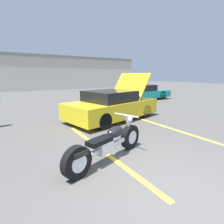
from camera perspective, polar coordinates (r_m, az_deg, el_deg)
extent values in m
plane|color=#514F4C|center=(3.25, 19.73, -24.80)|extent=(80.00, 80.00, 0.00)
cube|color=yellow|center=(4.65, -3.46, -12.23)|extent=(0.12, 4.54, 0.01)
cube|color=yellow|center=(6.55, 20.75, -5.72)|extent=(0.12, 4.54, 0.01)
cube|color=beige|center=(25.42, -27.53, 11.32)|extent=(32.00, 4.00, 4.40)
cube|color=slate|center=(25.53, -27.99, 15.90)|extent=(32.00, 4.20, 0.30)
cylinder|color=black|center=(4.66, 5.90, -8.03)|extent=(0.65, 0.36, 0.63)
cylinder|color=black|center=(3.44, -11.44, -15.81)|extent=(0.65, 0.36, 0.63)
cylinder|color=silver|center=(4.66, 5.90, -8.03)|extent=(0.39, 0.27, 0.35)
cylinder|color=silver|center=(3.44, -11.44, -15.81)|extent=(0.39, 0.27, 0.35)
cylinder|color=silver|center=(3.99, -1.33, -11.25)|extent=(1.47, 0.60, 0.12)
cube|color=silver|center=(3.89, -2.64, -11.30)|extent=(0.42, 0.34, 0.28)
ellipsoid|color=black|center=(4.09, 1.11, -6.49)|extent=(0.58, 0.43, 0.26)
cube|color=black|center=(3.73, -4.06, -9.37)|extent=(0.66, 0.44, 0.10)
cube|color=black|center=(3.39, -10.96, -12.95)|extent=(0.40, 0.32, 0.10)
cylinder|color=silver|center=(4.49, 5.36, -4.47)|extent=(0.31, 0.17, 0.63)
cylinder|color=silver|center=(4.33, 4.64, -1.07)|extent=(0.26, 0.67, 0.04)
sphere|color=silver|center=(4.49, 5.72, -2.47)|extent=(0.16, 0.16, 0.16)
cylinder|color=silver|center=(3.82, -6.65, -13.43)|extent=(1.13, 0.46, 0.09)
cube|color=yellow|center=(7.62, 0.13, 1.28)|extent=(4.39, 2.77, 0.65)
cube|color=black|center=(7.42, -0.77, 5.26)|extent=(2.17, 2.09, 0.44)
cylinder|color=black|center=(8.07, 10.79, 0.30)|extent=(0.64, 0.35, 0.61)
cylinder|color=black|center=(9.12, 2.02, 1.85)|extent=(0.64, 0.35, 0.61)
cylinder|color=black|center=(6.21, -2.65, -2.99)|extent=(0.64, 0.35, 0.61)
cylinder|color=black|center=(7.53, -11.32, -0.56)|extent=(0.64, 0.35, 0.61)
cube|color=yellow|center=(8.36, 5.86, 8.45)|extent=(1.22, 1.91, 1.19)
cube|color=#4C4C51|center=(8.39, 5.59, 4.19)|extent=(0.82, 1.16, 0.28)
cube|color=teal|center=(14.12, 9.72, 5.88)|extent=(4.49, 2.05, 0.51)
cube|color=black|center=(13.97, 9.23, 7.83)|extent=(2.05, 1.78, 0.46)
cylinder|color=black|center=(14.44, 16.06, 5.33)|extent=(0.71, 0.24, 0.71)
cylinder|color=black|center=(15.65, 11.65, 6.03)|extent=(0.71, 0.24, 0.71)
cylinder|color=black|center=(12.63, 7.30, 4.81)|extent=(0.71, 0.24, 0.71)
cylinder|color=black|center=(14.00, 3.15, 5.58)|extent=(0.71, 0.24, 0.71)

